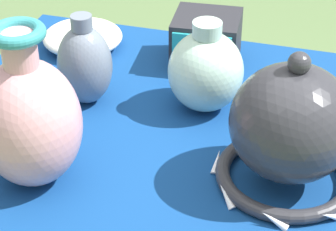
% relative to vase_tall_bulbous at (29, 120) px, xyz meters
% --- Properties ---
extents(display_table, '(0.90, 0.67, 0.71)m').
position_rel_vase_tall_bulbous_xyz_m(display_table, '(0.21, 0.18, -0.20)').
color(display_table, '#38383D').
rests_on(display_table, ground_plane).
extents(vase_tall_bulbous, '(0.15, 0.15, 0.26)m').
position_rel_vase_tall_bulbous_xyz_m(vase_tall_bulbous, '(0.00, 0.00, 0.00)').
color(vase_tall_bulbous, '#D19399').
rests_on(vase_tall_bulbous, display_table).
extents(vase_dome_bell, '(0.22, 0.22, 0.22)m').
position_rel_vase_tall_bulbous_xyz_m(vase_dome_bell, '(0.36, 0.10, -0.01)').
color(vase_dome_bell, '#2D2D33').
rests_on(vase_dome_bell, display_table).
extents(mosaic_tile_box, '(0.14, 0.13, 0.10)m').
position_rel_vase_tall_bulbous_xyz_m(mosaic_tile_box, '(0.16, 0.43, -0.06)').
color(mosaic_tile_box, '#232328').
rests_on(mosaic_tile_box, display_table).
extents(jar_round_celadon, '(0.13, 0.13, 0.17)m').
position_rel_vase_tall_bulbous_xyz_m(jar_round_celadon, '(0.20, 0.27, -0.03)').
color(jar_round_celadon, '#A8CCB7').
rests_on(jar_round_celadon, display_table).
extents(jar_round_slate, '(0.10, 0.10, 0.17)m').
position_rel_vase_tall_bulbous_xyz_m(jar_round_slate, '(-0.01, 0.23, -0.03)').
color(jar_round_slate, slate).
rests_on(jar_round_slate, display_table).
extents(bowl_shallow_ivory, '(0.16, 0.16, 0.05)m').
position_rel_vase_tall_bulbous_xyz_m(bowl_shallow_ivory, '(-0.10, 0.42, -0.08)').
color(bowl_shallow_ivory, white).
rests_on(bowl_shallow_ivory, display_table).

